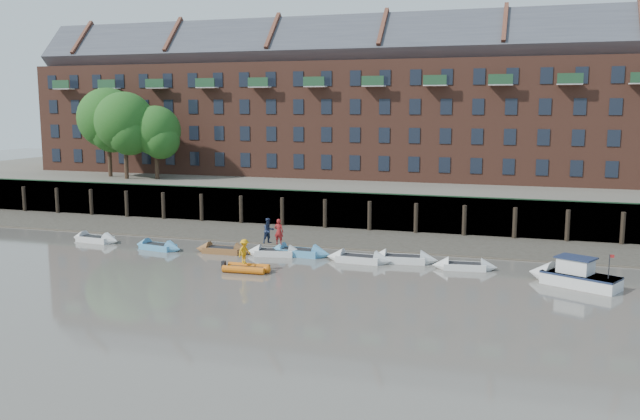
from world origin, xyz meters
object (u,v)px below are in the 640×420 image
at_px(rowboat_3, 275,253).
at_px(rib_tender, 248,268).
at_px(rowboat_1, 158,247).
at_px(person_rower_a, 279,232).
at_px(rowboat_4, 299,252).
at_px(rowboat_0, 95,239).
at_px(rowboat_2, 223,250).
at_px(person_rib_crew, 244,252).
at_px(rowboat_7, 465,266).
at_px(motor_launch, 566,275).
at_px(rowboat_5, 359,259).
at_px(rowboat_6, 403,259).
at_px(person_rower_b, 269,231).

relative_size(rowboat_3, rib_tender, 1.41).
distance_m(rowboat_1, person_rower_a, 9.58).
height_order(rowboat_1, rib_tender, rowboat_1).
relative_size(rowboat_4, person_rower_a, 2.62).
relative_size(rowboat_0, rowboat_2, 1.05).
relative_size(rowboat_2, person_rib_crew, 2.69).
height_order(rowboat_1, rowboat_7, rowboat_7).
height_order(motor_launch, person_rib_crew, person_rib_crew).
distance_m(rowboat_2, rowboat_5, 10.22).
distance_m(rowboat_1, rowboat_5, 15.42).
height_order(rowboat_3, rowboat_5, rowboat_5).
bearing_deg(rowboat_7, rowboat_5, 173.39).
xyz_separation_m(rowboat_1, motor_launch, (28.75, -1.44, 0.36)).
bearing_deg(rowboat_3, rowboat_6, -5.36).
relative_size(rowboat_7, motor_launch, 0.76).
relative_size(rowboat_6, rib_tender, 1.56).
height_order(rowboat_7, person_rower_a, person_rower_a).
bearing_deg(rowboat_4, person_rower_b, -167.49).
bearing_deg(rowboat_3, rowboat_1, 175.28).
distance_m(rowboat_0, rowboat_5, 21.68).
relative_size(rowboat_3, motor_launch, 0.78).
height_order(rowboat_0, rowboat_7, rowboat_0).
relative_size(person_rower_a, person_rib_crew, 1.15).
relative_size(rowboat_5, rib_tender, 1.51).
relative_size(rowboat_0, rowboat_1, 1.05).
xyz_separation_m(rowboat_0, rowboat_4, (17.03, 0.15, 0.02)).
bearing_deg(motor_launch, rowboat_5, 18.05).
height_order(rowboat_4, rib_tender, rowboat_4).
distance_m(rowboat_5, rib_tender, 7.86).
relative_size(rowboat_0, rowboat_3, 1.03).
height_order(rowboat_2, person_rib_crew, person_rib_crew).
bearing_deg(rowboat_1, person_rib_crew, -15.51).
relative_size(rowboat_5, rowboat_6, 0.97).
bearing_deg(person_rower_a, motor_launch, 175.09).
distance_m(rowboat_3, person_rib_crew, 5.09).
height_order(rowboat_3, person_rower_b, person_rower_b).
height_order(rib_tender, person_rib_crew, person_rib_crew).
xyz_separation_m(rowboat_6, person_rower_b, (-9.72, -0.47, 1.52)).
bearing_deg(rowboat_0, person_rower_b, 5.20).
height_order(rowboat_6, person_rib_crew, person_rib_crew).
bearing_deg(motor_launch, rowboat_7, 8.59).
bearing_deg(person_rower_b, rowboat_7, -54.40).
relative_size(rowboat_1, rowboat_4, 0.89).
relative_size(person_rower_b, person_rib_crew, 1.15).
relative_size(rowboat_4, rib_tender, 1.55).
relative_size(rowboat_6, person_rib_crew, 3.02).
height_order(rowboat_1, motor_launch, motor_launch).
relative_size(rowboat_0, rowboat_5, 0.97).
bearing_deg(rowboat_1, rowboat_5, 11.81).
height_order(person_rower_a, person_rower_b, person_rower_b).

